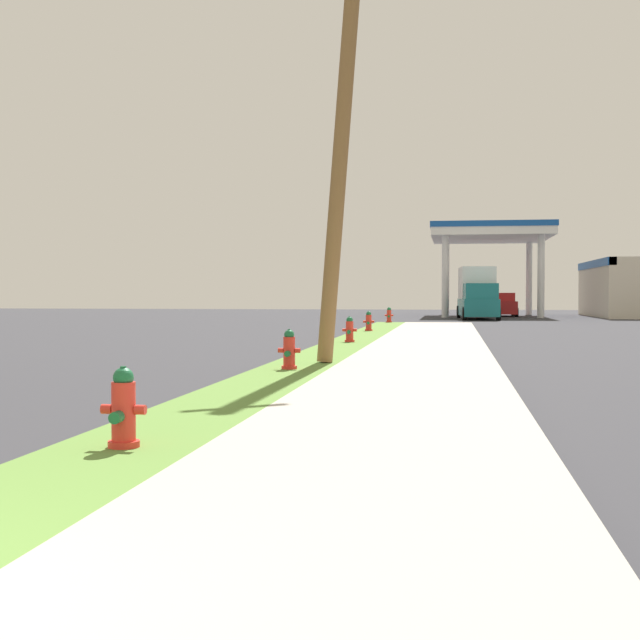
# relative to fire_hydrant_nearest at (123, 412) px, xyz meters

# --- Properties ---
(fire_hydrant_nearest) EXTENTS (0.42, 0.38, 0.74)m
(fire_hydrant_nearest) POSITION_rel_fire_hydrant_nearest_xyz_m (0.00, 0.00, 0.00)
(fire_hydrant_nearest) COLOR red
(fire_hydrant_nearest) RESTS_ON grass_verge
(fire_hydrant_second) EXTENTS (0.42, 0.38, 0.74)m
(fire_hydrant_second) POSITION_rel_fire_hydrant_nearest_xyz_m (-0.03, 8.33, 0.00)
(fire_hydrant_second) COLOR red
(fire_hydrant_second) RESTS_ON grass_verge
(fire_hydrant_third) EXTENTS (0.42, 0.37, 0.74)m
(fire_hydrant_third) POSITION_rel_fire_hydrant_nearest_xyz_m (0.02, 17.49, 0.00)
(fire_hydrant_third) COLOR red
(fire_hydrant_third) RESTS_ON grass_verge
(fire_hydrant_fourth) EXTENTS (0.42, 0.37, 0.74)m
(fire_hydrant_fourth) POSITION_rel_fire_hydrant_nearest_xyz_m (-0.16, 25.14, 0.00)
(fire_hydrant_fourth) COLOR red
(fire_hydrant_fourth) RESTS_ON grass_verge
(fire_hydrant_fifth) EXTENTS (0.42, 0.38, 0.74)m
(fire_hydrant_fifth) POSITION_rel_fire_hydrant_nearest_xyz_m (-0.09, 34.84, 0.00)
(fire_hydrant_fifth) COLOR red
(fire_hydrant_fifth) RESTS_ON grass_verge
(utility_pole_midground) EXTENTS (1.49, 1.26, 10.01)m
(utility_pole_midground) POSITION_rel_fire_hydrant_nearest_xyz_m (0.75, 10.20, 4.77)
(utility_pole_midground) COLOR olive
(utility_pole_midground) RESTS_ON grass_verge
(gas_station_canopy) EXTENTS (16.80, 12.58, 6.05)m
(gas_station_canopy) POSITION_rel_fire_hydrant_nearest_xyz_m (13.22, 52.20, 2.13)
(gas_station_canopy) COLOR silver
(gas_station_canopy) RESTS_ON ground
(car_red_by_near_pump) EXTENTS (1.94, 4.50, 1.57)m
(car_red_by_near_pump) POSITION_rel_fire_hydrant_nearest_xyz_m (6.26, 52.16, 0.28)
(car_red_by_near_pump) COLOR red
(car_red_by_near_pump) RESTS_ON ground
(truck_teal_at_forecourt) EXTENTS (2.45, 6.50, 3.11)m
(truck_teal_at_forecourt) POSITION_rel_fire_hydrant_nearest_xyz_m (4.44, 45.08, 1.04)
(truck_teal_at_forecourt) COLOR #197075
(truck_teal_at_forecourt) RESTS_ON ground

